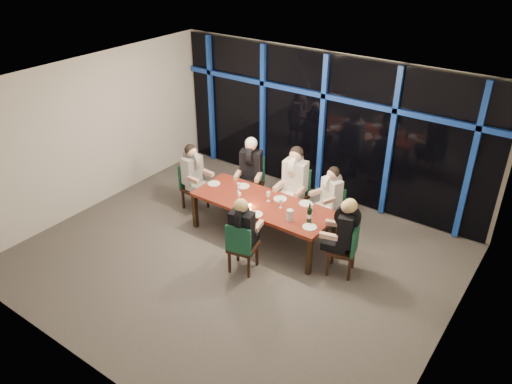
# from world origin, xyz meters

# --- Properties ---
(room) EXTENTS (7.04, 7.00, 3.02)m
(room) POSITION_xyz_m (0.00, 0.00, 2.02)
(room) COLOR #5A544F
(room) RESTS_ON ground
(window_wall) EXTENTS (6.86, 0.43, 2.94)m
(window_wall) POSITION_xyz_m (0.01, 2.93, 1.55)
(window_wall) COLOR black
(window_wall) RESTS_ON ground
(dining_table) EXTENTS (2.60, 1.00, 0.75)m
(dining_table) POSITION_xyz_m (0.00, 0.80, 0.68)
(dining_table) COLOR maroon
(dining_table) RESTS_ON ground
(chair_far_left) EXTENTS (0.61, 0.61, 1.02)m
(chair_far_left) POSITION_xyz_m (-0.88, 1.68, 0.57)
(chair_far_left) COLOR black
(chair_far_left) RESTS_ON ground
(chair_far_mid) EXTENTS (0.53, 0.53, 1.05)m
(chair_far_mid) POSITION_xyz_m (0.13, 1.72, 0.59)
(chair_far_mid) COLOR black
(chair_far_mid) RESTS_ON ground
(chair_far_right) EXTENTS (0.54, 0.54, 0.90)m
(chair_far_right) POSITION_xyz_m (0.89, 1.79, 0.50)
(chair_far_right) COLOR black
(chair_far_right) RESTS_ON ground
(chair_end_left) EXTENTS (0.48, 0.48, 0.95)m
(chair_end_left) POSITION_xyz_m (-1.79, 0.90, 0.53)
(chair_end_left) COLOR black
(chair_end_left) RESTS_ON ground
(chair_end_right) EXTENTS (0.54, 0.54, 0.96)m
(chair_end_right) POSITION_xyz_m (1.72, 0.74, 0.54)
(chair_end_right) COLOR black
(chair_end_right) RESTS_ON ground
(chair_near_mid) EXTENTS (0.53, 0.53, 0.94)m
(chair_near_mid) POSITION_xyz_m (0.30, -0.24, 0.53)
(chair_near_mid) COLOR black
(chair_near_mid) RESTS_ON ground
(diner_far_left) EXTENTS (0.63, 0.70, 0.99)m
(diner_far_left) POSITION_xyz_m (-0.84, 1.60, 0.97)
(diner_far_left) COLOR black
(diner_far_left) RESTS_ON ground
(diner_far_mid) EXTENTS (0.55, 0.68, 1.03)m
(diner_far_mid) POSITION_xyz_m (0.14, 1.64, 1.00)
(diner_far_mid) COLOR white
(diner_far_mid) RESTS_ON ground
(diner_far_right) EXTENTS (0.55, 0.61, 0.87)m
(diner_far_right) POSITION_xyz_m (0.86, 1.72, 0.86)
(diner_far_right) COLOR white
(diner_far_right) RESTS_ON ground
(diner_end_left) EXTENTS (0.61, 0.50, 0.92)m
(diner_end_left) POSITION_xyz_m (-1.71, 0.89, 0.91)
(diner_end_left) COLOR black
(diner_end_left) RESTS_ON ground
(diner_end_right) EXTENTS (0.65, 0.55, 0.93)m
(diner_end_right) POSITION_xyz_m (1.64, 0.72, 0.92)
(diner_end_right) COLOR black
(diner_end_right) RESTS_ON ground
(diner_near_mid) EXTENTS (0.53, 0.63, 0.92)m
(diner_near_mid) POSITION_xyz_m (0.28, -0.16, 0.90)
(diner_near_mid) COLOR black
(diner_near_mid) RESTS_ON ground
(plate_far_left) EXTENTS (0.24, 0.24, 0.01)m
(plate_far_left) POSITION_xyz_m (-0.64, 1.07, 0.76)
(plate_far_left) COLOR white
(plate_far_left) RESTS_ON dining_table
(plate_far_mid) EXTENTS (0.24, 0.24, 0.01)m
(plate_far_mid) POSITION_xyz_m (0.20, 1.07, 0.76)
(plate_far_mid) COLOR white
(plate_far_mid) RESTS_ON dining_table
(plate_far_right) EXTENTS (0.24, 0.24, 0.01)m
(plate_far_right) POSITION_xyz_m (0.66, 1.20, 0.76)
(plate_far_right) COLOR white
(plate_far_right) RESTS_ON dining_table
(plate_end_left) EXTENTS (0.24, 0.24, 0.01)m
(plate_end_left) POSITION_xyz_m (-1.15, 0.83, 0.76)
(plate_end_left) COLOR white
(plate_end_left) RESTS_ON dining_table
(plate_end_right) EXTENTS (0.24, 0.24, 0.01)m
(plate_end_right) POSITION_xyz_m (1.10, 0.58, 0.76)
(plate_end_right) COLOR white
(plate_end_right) RESTS_ON dining_table
(plate_near_mid) EXTENTS (0.24, 0.24, 0.01)m
(plate_near_mid) POSITION_xyz_m (0.15, 0.39, 0.76)
(plate_near_mid) COLOR white
(plate_near_mid) RESTS_ON dining_table
(wine_bottle) EXTENTS (0.08, 0.08, 0.36)m
(wine_bottle) POSITION_xyz_m (1.01, 0.70, 0.89)
(wine_bottle) COLOR black
(wine_bottle) RESTS_ON dining_table
(water_pitcher) EXTENTS (0.13, 0.11, 0.20)m
(water_pitcher) POSITION_xyz_m (0.72, 0.57, 0.85)
(water_pitcher) COLOR silver
(water_pitcher) RESTS_ON dining_table
(tea_light) EXTENTS (0.05, 0.05, 0.03)m
(tea_light) POSITION_xyz_m (-0.10, 0.56, 0.76)
(tea_light) COLOR #F59549
(tea_light) RESTS_ON dining_table
(wine_glass_a) EXTENTS (0.06, 0.06, 0.16)m
(wine_glass_a) POSITION_xyz_m (-0.38, 0.62, 0.87)
(wine_glass_a) COLOR silver
(wine_glass_a) RESTS_ON dining_table
(wine_glass_b) EXTENTS (0.07, 0.07, 0.18)m
(wine_glass_b) POSITION_xyz_m (0.06, 0.90, 0.88)
(wine_glass_b) COLOR silver
(wine_glass_b) RESTS_ON dining_table
(wine_glass_c) EXTENTS (0.06, 0.06, 0.17)m
(wine_glass_c) POSITION_xyz_m (0.36, 0.83, 0.87)
(wine_glass_c) COLOR silver
(wine_glass_c) RESTS_ON dining_table
(wine_glass_d) EXTENTS (0.06, 0.06, 0.16)m
(wine_glass_d) POSITION_xyz_m (-0.61, 0.89, 0.87)
(wine_glass_d) COLOR silver
(wine_glass_d) RESTS_ON dining_table
(wine_glass_e) EXTENTS (0.07, 0.07, 0.17)m
(wine_glass_e) POSITION_xyz_m (0.89, 0.98, 0.88)
(wine_glass_e) COLOR white
(wine_glass_e) RESTS_ON dining_table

